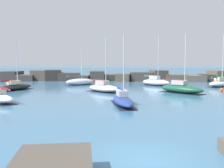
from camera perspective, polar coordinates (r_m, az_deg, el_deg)
name	(u,v)px	position (r m, az deg, el deg)	size (l,w,h in m)	color
ground_plane	(145,159)	(12.60, 7.57, -16.73)	(600.00, 600.00, 0.00)	#3D6B8E
open_sea_beyond	(124,71)	(119.59, 2.82, 3.00)	(400.00, 116.00, 0.01)	#2D5B7F
breakwater_jetty	(135,77)	(59.87, 5.35, 1.71)	(67.02, 7.37, 2.57)	#423D38
sailboat_moored_0	(15,87)	(43.38, -21.26, -0.56)	(4.64, 6.49, 7.71)	black
sailboat_moored_1	(181,88)	(38.23, 15.52, -0.95)	(6.54, 6.51, 8.59)	#195138
sailboat_moored_2	(220,83)	(50.00, 23.52, 0.21)	(6.19, 5.36, 9.37)	white
sailboat_moored_4	(123,100)	(26.90, 2.45, -3.61)	(3.06, 7.13, 7.34)	navy
sailboat_moored_5	(104,88)	(38.22, -1.94, -0.84)	(6.10, 5.63, 8.27)	white
sailboat_moored_6	(80,82)	(49.51, -7.36, 0.54)	(5.76, 4.61, 8.06)	white
sailboat_moored_7	(156,82)	(48.79, 9.98, 0.48)	(6.03, 5.47, 9.70)	white
mooring_buoy_orange_near	(222,90)	(42.44, 23.79, -1.21)	(0.51, 0.51, 0.71)	#EA5914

